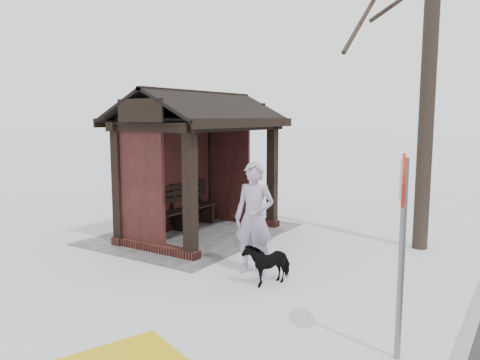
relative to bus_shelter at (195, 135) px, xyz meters
name	(u,v)px	position (x,y,z in m)	size (l,w,h in m)	color
ground	(202,235)	(0.00, 0.16, -2.17)	(120.00, 120.00, 0.00)	silver
trampled_patch	(195,233)	(0.00, -0.04, -2.16)	(4.20, 3.20, 0.02)	gray
bus_shelter	(195,135)	(0.00, 0.00, 0.00)	(3.60, 2.40, 3.09)	#3D1716
pedestrian	(254,218)	(1.51, 2.39, -1.25)	(0.67, 0.44, 1.84)	#A193AD
dog	(267,262)	(1.79, 2.80, -1.84)	(0.35, 0.76, 0.64)	black
road_sign	(402,211)	(3.04, 5.07, -0.57)	(0.55, 0.18, 2.19)	slate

